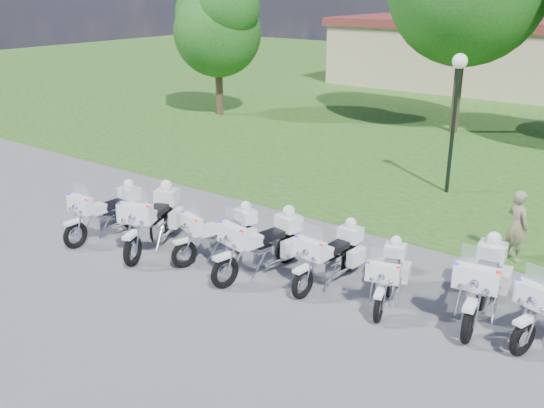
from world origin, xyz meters
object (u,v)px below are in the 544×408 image
Objects in this scene: motorcycle_0 at (107,211)px; motorcycle_1 at (153,218)px; motorcycle_3 at (263,243)px; motorcycle_5 at (389,274)px; bystander_a at (517,226)px; motorcycle_2 at (220,232)px; lamp_post at (457,89)px; motorcycle_6 at (483,281)px; motorcycle_4 at (331,254)px.

motorcycle_0 is 1.47m from motorcycle_1.
motorcycle_1 is (1.46, 0.20, 0.07)m from motorcycle_0.
motorcycle_3 is 1.22× the size of motorcycle_5.
motorcycle_5 is at bearing 99.11° from bystander_a.
motorcycle_0 is 3.23m from motorcycle_2.
lamp_post is at bearing -89.22° from motorcycle_2.
motorcycle_0 is at bearing -123.61° from lamp_post.
motorcycle_1 is 8.48m from bystander_a.
motorcycle_5 is at bearing 10.27° from motorcycle_6.
motorcycle_2 is at bearing 1.94° from motorcycle_6.
motorcycle_1 is at bearing -116.75° from lamp_post.
motorcycle_3 is (1.28, -0.06, 0.07)m from motorcycle_2.
motorcycle_3 is 1.09× the size of motorcycle_4.
motorcycle_3 is 0.96× the size of motorcycle_6.
motorcycle_2 is 0.84× the size of motorcycle_6.
motorcycle_1 is at bearing 16.63° from motorcycle_4.
motorcycle_1 is 9.53m from lamp_post.
motorcycle_1 is 1.09× the size of motorcycle_4.
motorcycle_6 is (1.68, 0.55, 0.14)m from motorcycle_5.
lamp_post is at bearing -87.65° from motorcycle_3.
motorcycle_1 reaches higher than bystander_a.
motorcycle_1 is 7.60m from motorcycle_6.
motorcycle_2 is at bearing 175.21° from motorcycle_1.
bystander_a is (4.25, 3.99, 0.13)m from motorcycle_3.
lamp_post is at bearing -137.97° from motorcycle_1.
motorcycle_1 is 4.51m from motorcycle_4.
motorcycle_4 is at bearing 82.81° from bystander_a.
bystander_a reaches higher than motorcycle_2.
motorcycle_0 is 9.85m from bystander_a.
motorcycle_6 is (3.04, 0.53, 0.09)m from motorcycle_4.
lamp_post is (5.61, 8.44, 2.49)m from motorcycle_0.
motorcycle_0 is at bearing 2.96° from motorcycle_6.
motorcycle_3 reaches higher than motorcycle_5.
lamp_post is (4.15, 8.23, 2.42)m from motorcycle_1.
motorcycle_0 is 1.04× the size of motorcycle_4.
bystander_a is (8.69, 4.63, 0.18)m from motorcycle_0.
bystander_a is at bearing -93.55° from motorcycle_6.
motorcycle_4 is 1.36m from motorcycle_5.
motorcycle_3 is 1.52m from motorcycle_4.
motorcycle_6 is at bearing 126.08° from bystander_a.
bystander_a is at bearing -151.70° from motorcycle_0.
motorcycle_6 reaches higher than motorcycle_5.
motorcycle_6 reaches higher than motorcycle_4.
motorcycle_0 is 0.57× the size of lamp_post.
motorcycle_4 is at bearing 2.17° from motorcycle_6.
motorcycle_4 reaches higher than motorcycle_5.
motorcycle_5 is (7.22, 1.14, -0.08)m from motorcycle_0.
bystander_a is at bearing -124.60° from motorcycle_4.
motorcycle_3 is at bearing -171.51° from motorcycle_0.
bystander_a is at bearing -126.23° from motorcycle_2.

